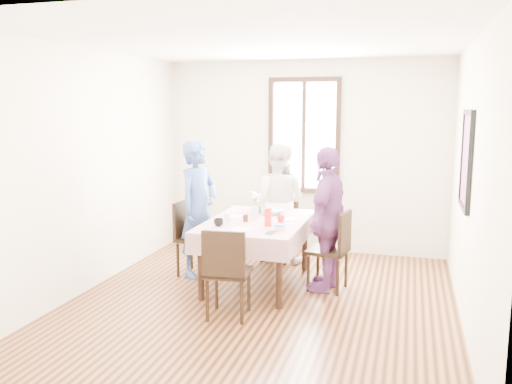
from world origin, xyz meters
TOP-DOWN VIEW (x-y plane):
  - ground at (0.00, 0.00)m, footprint 4.50×4.50m
  - back_wall at (0.00, 2.25)m, footprint 4.00×0.00m
  - right_wall at (2.00, 0.00)m, footprint 0.00×4.50m
  - window_frame at (0.00, 2.23)m, footprint 1.02×0.06m
  - window_pane at (0.00, 2.24)m, footprint 0.90×0.02m
  - art_poster at (1.98, 0.30)m, footprint 0.04×0.76m
  - dining_table at (-0.21, 0.58)m, footprint 0.98×1.48m
  - tablecloth at (-0.21, 0.58)m, footprint 1.10×1.60m
  - chair_left at (-1.03, 0.72)m, footprint 0.46×0.46m
  - chair_right at (0.61, 0.62)m, footprint 0.48×0.48m
  - chair_far at (-0.21, 1.60)m, footprint 0.48×0.48m
  - chair_near at (-0.21, -0.44)m, footprint 0.46×0.46m
  - person_left at (-1.01, 0.72)m, footprint 0.56×0.69m
  - person_far at (-0.21, 1.58)m, footprint 0.78×0.62m
  - person_right at (0.59, 0.62)m, footprint 0.55×1.01m
  - mug_black at (-0.53, 0.17)m, footprint 0.14×0.14m
  - mug_flag at (0.09, 0.48)m, footprint 0.12×0.12m
  - mug_green at (-0.31, 0.90)m, footprint 0.12×0.12m
  - serving_bowl at (-0.12, 0.97)m, footprint 0.30×0.30m
  - juice_carton at (-0.01, 0.32)m, footprint 0.06×0.06m
  - butter_tub at (0.16, 0.16)m, footprint 0.11×0.11m
  - jam_jar at (-0.32, 0.48)m, footprint 0.06×0.06m
  - drinking_glass at (-0.50, 0.37)m, footprint 0.07×0.07m
  - smartphone at (0.09, 0.02)m, footprint 0.08×0.16m
  - flower_vase at (-0.25, 0.63)m, footprint 0.07×0.07m
  - plate_left at (-0.54, 0.66)m, footprint 0.20×0.20m
  - plate_right at (0.12, 0.70)m, footprint 0.20×0.20m
  - plate_far at (-0.19, 1.16)m, footprint 0.20×0.20m
  - plate_near at (-0.26, 0.05)m, footprint 0.20×0.20m
  - butter_lid at (0.16, 0.16)m, footprint 0.12×0.12m
  - flower_bunch at (-0.25, 0.63)m, footprint 0.09×0.09m

SIDE VIEW (x-z plane):
  - ground at x=0.00m, z-range 0.00..0.00m
  - dining_table at x=-0.21m, z-range 0.00..0.75m
  - chair_left at x=-1.03m, z-range 0.00..0.91m
  - chair_right at x=0.61m, z-range 0.00..0.91m
  - chair_far at x=-0.21m, z-range 0.00..0.91m
  - chair_near at x=-0.21m, z-range 0.00..0.91m
  - tablecloth at x=-0.21m, z-range 0.75..0.76m
  - smartphone at x=0.09m, z-range 0.76..0.77m
  - plate_left at x=-0.54m, z-range 0.76..0.77m
  - plate_right at x=0.12m, z-range 0.76..0.77m
  - plate_far at x=-0.19m, z-range 0.76..0.77m
  - plate_near at x=-0.26m, z-range 0.76..0.77m
  - butter_tub at x=0.16m, z-range 0.76..0.82m
  - serving_bowl at x=-0.12m, z-range 0.76..0.82m
  - person_far at x=-0.21m, z-range 0.00..1.59m
  - jam_jar at x=-0.32m, z-range 0.76..0.84m
  - mug_black at x=-0.53m, z-range 0.76..0.84m
  - mug_flag at x=0.09m, z-range 0.76..0.85m
  - mug_green at x=-0.31m, z-range 0.76..0.85m
  - person_right at x=0.59m, z-range 0.00..1.63m
  - drinking_glass at x=-0.50m, z-range 0.76..0.87m
  - butter_lid at x=0.16m, z-range 0.82..0.83m
  - person_left at x=-1.01m, z-range 0.00..1.66m
  - flower_vase at x=-0.25m, z-range 0.76..0.91m
  - juice_carton at x=-0.01m, z-range 0.76..0.96m
  - flower_bunch at x=-0.25m, z-range 0.91..1.01m
  - back_wall at x=0.00m, z-range -0.65..3.35m
  - right_wall at x=2.00m, z-range -0.90..3.60m
  - art_poster at x=1.98m, z-range 1.07..2.03m
  - window_frame at x=0.00m, z-range 0.84..2.46m
  - window_pane at x=0.00m, z-range 0.90..2.40m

